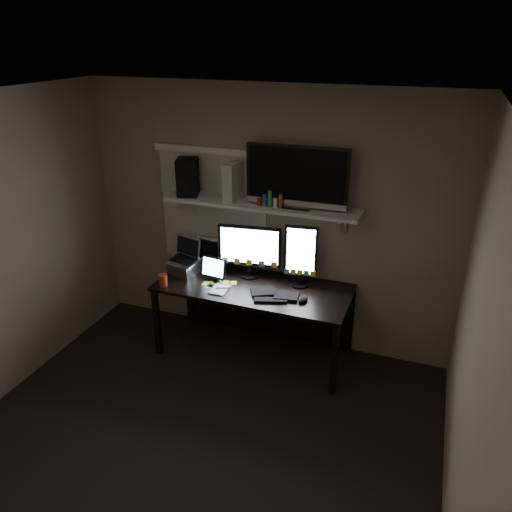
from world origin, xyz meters
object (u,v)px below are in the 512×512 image
at_px(keyboard, 275,294).
at_px(laptop, 183,257).
at_px(cup, 163,280).
at_px(mouse, 303,300).
at_px(monitor_landscape, 250,251).
at_px(speaker, 188,177).
at_px(monitor_portrait, 301,256).
at_px(tv, 297,177).
at_px(game_console, 234,181).
at_px(tablet, 214,268).
at_px(desk, 258,297).

distance_m(keyboard, laptop, 0.99).
relative_size(keyboard, cup, 3.92).
bearing_deg(mouse, monitor_landscape, 168.29).
bearing_deg(speaker, mouse, -32.80).
height_order(monitor_portrait, tv, tv).
relative_size(game_console, speaker, 0.99).
xyz_separation_m(monitor_portrait, laptop, (-1.13, -0.14, -0.13)).
bearing_deg(game_console, monitor_portrait, -0.31).
distance_m(cup, game_console, 1.13).
height_order(mouse, tablet, tablet).
bearing_deg(laptop, cup, -86.48).
bearing_deg(desk, game_console, 158.81).
bearing_deg(monitor_portrait, monitor_landscape, 170.05).
bearing_deg(game_console, speaker, -170.19).
bearing_deg(speaker, tv, -18.49).
distance_m(tablet, game_console, 0.85).
relative_size(laptop, cup, 2.95).
bearing_deg(game_console, monitor_landscape, -9.11).
relative_size(tv, speaker, 2.60).
height_order(monitor_landscape, mouse, monitor_landscape).
bearing_deg(desk, speaker, 174.79).
height_order(desk, mouse, mouse).
relative_size(desk, game_console, 5.27).
distance_m(mouse, game_console, 1.24).
bearing_deg(keyboard, laptop, 154.85).
bearing_deg(monitor_portrait, tv, 152.86).
bearing_deg(monitor_portrait, cup, -166.99).
xyz_separation_m(desk, mouse, (0.51, -0.24, 0.20)).
bearing_deg(mouse, game_console, 170.79).
distance_m(desk, monitor_portrait, 0.62).
bearing_deg(game_console, keyboard, -27.52).
bearing_deg(cup, laptop, 80.05).
distance_m(monitor_landscape, game_console, 0.68).
height_order(cup, tv, tv).
xyz_separation_m(tablet, tv, (0.73, 0.19, 0.90)).
height_order(mouse, speaker, speaker).
bearing_deg(keyboard, tv, 55.15).
xyz_separation_m(tablet, cup, (-0.38, -0.29, -0.06)).
bearing_deg(keyboard, monitor_landscape, 122.80).
relative_size(monitor_portrait, laptop, 1.78).
relative_size(desk, tablet, 6.84).
xyz_separation_m(mouse, game_console, (-0.78, 0.35, 0.90)).
height_order(monitor_landscape, speaker, speaker).
distance_m(laptop, tv, 1.37).
bearing_deg(monitor_landscape, speaker, 172.10).
relative_size(monitor_portrait, cup, 5.26).
distance_m(game_console, speaker, 0.45).
distance_m(monitor_landscape, speaker, 0.90).
relative_size(cup, tv, 0.13).
xyz_separation_m(keyboard, mouse, (0.27, -0.02, 0.01)).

